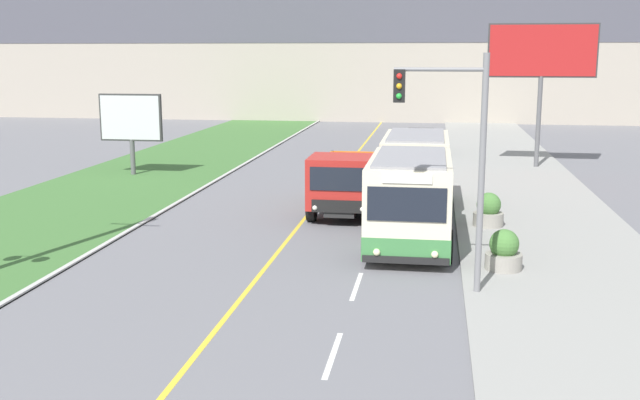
# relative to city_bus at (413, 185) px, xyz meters

# --- Properties ---
(apartment_block_background) EXTENTS (80.00, 8.04, 19.59)m
(apartment_block_background) POSITION_rel_city_bus_xyz_m (-3.96, 43.87, 8.31)
(apartment_block_background) COLOR #A89E8E
(apartment_block_background) RESTS_ON ground_plane
(city_bus) EXTENTS (2.62, 11.67, 2.93)m
(city_bus) POSITION_rel_city_bus_xyz_m (0.00, 0.00, 0.00)
(city_bus) COLOR beige
(city_bus) RESTS_ON ground_plane
(dump_truck) EXTENTS (2.50, 6.33, 2.37)m
(dump_truck) POSITION_rel_city_bus_xyz_m (-2.53, 1.43, -0.28)
(dump_truck) COLOR black
(dump_truck) RESTS_ON ground_plane
(car_distant) EXTENTS (1.80, 4.30, 1.45)m
(car_distant) POSITION_rel_city_bus_xyz_m (-0.16, 19.64, -0.80)
(car_distant) COLOR black
(car_distant) RESTS_ON ground_plane
(traffic_light_mast) EXTENTS (2.28, 0.32, 6.02)m
(traffic_light_mast) POSITION_rel_city_bus_xyz_m (1.23, -7.34, 2.34)
(traffic_light_mast) COLOR slate
(traffic_light_mast) RESTS_ON ground_plane
(billboard_large) EXTENTS (5.53, 0.24, 7.51)m
(billboard_large) POSITION_rel_city_bus_xyz_m (6.07, 14.70, 4.35)
(billboard_large) COLOR #59595B
(billboard_large) RESTS_ON ground_plane
(billboard_small) EXTENTS (3.17, 0.24, 4.03)m
(billboard_small) POSITION_rel_city_bus_xyz_m (-14.18, 9.28, 1.26)
(billboard_small) COLOR #59595B
(billboard_small) RESTS_ON ground_plane
(planter_round_near) EXTENTS (1.02, 1.02, 1.14)m
(planter_round_near) POSITION_rel_city_bus_xyz_m (2.70, -5.21, -0.91)
(planter_round_near) COLOR gray
(planter_round_near) RESTS_ON sidewalk_right
(planter_round_second) EXTENTS (1.05, 1.05, 1.17)m
(planter_round_second) POSITION_rel_city_bus_xyz_m (2.63, 0.18, -0.90)
(planter_round_second) COLOR gray
(planter_round_second) RESTS_ON sidewalk_right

